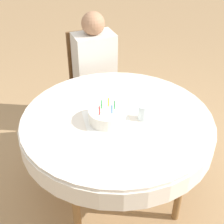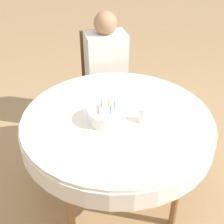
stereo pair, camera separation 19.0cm
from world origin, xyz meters
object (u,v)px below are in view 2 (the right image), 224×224
object	(u,v)px
person	(107,63)
chair	(104,77)
drinking_glass	(143,114)
birthday_cake	(107,115)

from	to	relation	value
person	chair	bearing A→B (deg)	90.00
chair	person	bearing A→B (deg)	-90.00
chair	drinking_glass	xyz separation A→B (m)	(0.15, -1.01, 0.26)
birthday_cake	chair	bearing A→B (deg)	85.39
birthday_cake	drinking_glass	xyz separation A→B (m)	(0.23, -0.03, 0.01)
person	birthday_cake	xyz separation A→B (m)	(-0.09, -0.88, 0.06)
chair	person	world-z (taller)	person
chair	birthday_cake	bearing A→B (deg)	-102.92
person	birthday_cake	bearing A→B (deg)	-104.32
person	drinking_glass	bearing A→B (deg)	-89.98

